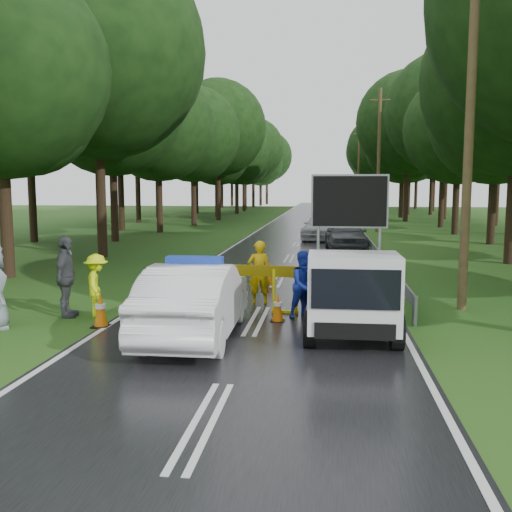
% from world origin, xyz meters
% --- Properties ---
extents(ground, '(160.00, 160.00, 0.00)m').
position_xyz_m(ground, '(0.00, 0.00, 0.00)').
color(ground, '#1D4F16').
rests_on(ground, ground).
extents(road, '(7.00, 140.00, 0.02)m').
position_xyz_m(road, '(0.00, 30.00, 0.01)').
color(road, black).
rests_on(road, ground).
extents(guardrail, '(0.12, 60.06, 0.70)m').
position_xyz_m(guardrail, '(3.70, 29.67, 0.55)').
color(guardrail, gray).
rests_on(guardrail, ground).
extents(utility_pole_near, '(1.40, 0.24, 10.00)m').
position_xyz_m(utility_pole_near, '(5.20, 2.00, 5.06)').
color(utility_pole_near, '#4C3923').
rests_on(utility_pole_near, ground).
extents(utility_pole_mid, '(1.40, 0.24, 10.00)m').
position_xyz_m(utility_pole_mid, '(5.20, 28.00, 5.06)').
color(utility_pole_mid, '#4C3923').
rests_on(utility_pole_mid, ground).
extents(utility_pole_far, '(1.40, 0.24, 10.00)m').
position_xyz_m(utility_pole_far, '(5.20, 54.00, 5.06)').
color(utility_pole_far, '#4C3923').
rests_on(utility_pole_far, ground).
extents(police_sedan, '(1.79, 4.87, 1.75)m').
position_xyz_m(police_sedan, '(-1.12, -1.63, 0.80)').
color(police_sedan, white).
rests_on(police_sedan, ground).
extents(work_truck, '(2.00, 4.37, 3.46)m').
position_xyz_m(work_truck, '(2.17, -0.86, 0.94)').
color(work_truck, gray).
rests_on(work_truck, ground).
extents(barrier, '(2.97, 0.37, 1.23)m').
position_xyz_m(barrier, '(-0.53, 1.00, 0.93)').
color(barrier, '#EEEA0C').
rests_on(barrier, ground).
extents(officer, '(0.74, 0.59, 1.76)m').
position_xyz_m(officer, '(-0.18, 2.00, 0.88)').
color(officer, yellow).
rests_on(officer, ground).
extents(civilian, '(1.02, 0.98, 1.66)m').
position_xyz_m(civilian, '(1.12, 0.50, 0.83)').
color(civilian, '#1B30B1').
rests_on(civilian, ground).
extents(bystander_left, '(0.92, 1.16, 1.57)m').
position_xyz_m(bystander_left, '(-4.00, 0.00, 0.79)').
color(bystander_left, '#D6F20D').
rests_on(bystander_left, ground).
extents(bystander_mid, '(0.68, 1.25, 2.02)m').
position_xyz_m(bystander_mid, '(-4.73, -0.11, 1.01)').
color(bystander_mid, '#3E4145').
rests_on(bystander_mid, ground).
extents(queue_car_first, '(2.21, 4.87, 1.62)m').
position_xyz_m(queue_car_first, '(2.60, 15.72, 0.81)').
color(queue_car_first, '#414449').
rests_on(queue_car_first, ground).
extents(queue_car_second, '(2.58, 5.27, 1.48)m').
position_xyz_m(queue_car_second, '(1.33, 21.72, 0.74)').
color(queue_car_second, '#A5A7AD').
rests_on(queue_car_second, ground).
extents(queue_car_third, '(2.33, 4.93, 1.36)m').
position_xyz_m(queue_car_third, '(2.60, 30.04, 0.68)').
color(queue_car_third, black).
rests_on(queue_car_third, ground).
extents(queue_car_fourth, '(1.68, 4.73, 1.55)m').
position_xyz_m(queue_car_fourth, '(2.00, 36.04, 0.78)').
color(queue_car_fourth, '#393C40').
rests_on(queue_car_fourth, ground).
extents(cone_near_left, '(0.39, 0.39, 0.82)m').
position_xyz_m(cone_near_left, '(-3.50, -1.00, 0.40)').
color(cone_near_left, black).
rests_on(cone_near_left, ground).
extents(cone_center, '(0.34, 0.34, 0.73)m').
position_xyz_m(cone_center, '(0.50, 0.00, 0.35)').
color(cone_center, black).
rests_on(cone_center, ground).
extents(cone_far, '(0.39, 0.39, 0.82)m').
position_xyz_m(cone_far, '(-0.20, 5.00, 0.40)').
color(cone_far, black).
rests_on(cone_far, ground).
extents(cone_left_mid, '(0.37, 0.37, 0.79)m').
position_xyz_m(cone_left_mid, '(-3.11, 2.39, 0.38)').
color(cone_left_mid, black).
rests_on(cone_left_mid, ground).
extents(cone_right, '(0.37, 0.37, 0.77)m').
position_xyz_m(cone_right, '(2.40, 1.50, 0.37)').
color(cone_right, black).
rests_on(cone_right, ground).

